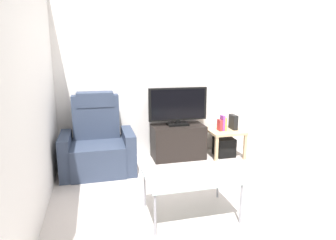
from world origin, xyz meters
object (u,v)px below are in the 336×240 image
object	(u,v)px
television	(178,106)
book_middle	(223,123)
recliner_armchair	(98,145)
subwoofer_box	(224,147)
cell_phone	(193,172)
side_table	(225,134)
book_leftmost	(220,125)
tv_stand	(178,142)
game_console	(233,122)
coffee_table	(191,178)
book_rightmost	(224,124)

from	to	relation	value
television	book_middle	bearing A→B (deg)	-10.85
recliner_armchair	subwoofer_box	distance (m)	1.99
recliner_armchair	television	bearing A→B (deg)	13.82
book_middle	cell_phone	distance (m)	1.77
side_table	book_leftmost	size ratio (longest dim) A/B	3.14
tv_stand	subwoofer_box	world-z (taller)	tv_stand
game_console	coffee_table	bearing A→B (deg)	-128.46
game_console	cell_phone	size ratio (longest dim) A/B	1.54
recliner_armchair	cell_phone	world-z (taller)	recliner_armchair
cell_phone	television	bearing A→B (deg)	56.21
cell_phone	book_leftmost	bearing A→B (deg)	34.00
side_table	book_rightmost	bearing A→B (deg)	-134.50
side_table	cell_phone	size ratio (longest dim) A/B	3.60
book_middle	book_leftmost	bearing A→B (deg)	180.00
coffee_table	cell_phone	xyz separation A→B (m)	(0.05, 0.06, 0.03)
television	recliner_armchair	world-z (taller)	television
side_table	cell_phone	bearing A→B (deg)	-125.11
tv_stand	subwoofer_box	bearing A→B (deg)	-7.16
side_table	book_leftmost	xyz separation A→B (m)	(-0.10, -0.02, 0.15)
book_leftmost	book_middle	world-z (taller)	book_middle
subwoofer_box	book_middle	xyz separation A→B (m)	(-0.05, -0.02, 0.40)
book_rightmost	cell_phone	bearing A→B (deg)	-124.96
television	game_console	size ratio (longest dim) A/B	3.95
coffee_table	recliner_armchair	bearing A→B (deg)	121.55
tv_stand	game_console	bearing A→B (deg)	-5.37
book_leftmost	game_console	size ratio (longest dim) A/B	0.74
television	recliner_armchair	bearing A→B (deg)	-169.47
tv_stand	book_leftmost	world-z (taller)	book_leftmost
television	game_console	xyz separation A→B (m)	(0.89, -0.10, -0.29)
television	cell_phone	distance (m)	1.67
book_rightmost	cell_phone	distance (m)	1.79
recliner_armchair	coffee_table	size ratio (longest dim) A/B	1.20
coffee_table	book_rightmost	bearing A→B (deg)	54.93
tv_stand	book_middle	xyz separation A→B (m)	(0.69, -0.11, 0.29)
tv_stand	game_console	xyz separation A→B (m)	(0.89, -0.08, 0.28)
recliner_armchair	coffee_table	bearing A→B (deg)	-55.16
recliner_armchair	coffee_table	distance (m)	1.68
subwoofer_box	game_console	world-z (taller)	game_console
book_rightmost	game_console	xyz separation A→B (m)	(0.16, 0.03, 0.01)
side_table	cell_phone	xyz separation A→B (m)	(-1.04, -1.48, 0.07)
subwoofer_box	book_leftmost	distance (m)	0.39
subwoofer_box	book_middle	bearing A→B (deg)	-159.53
book_middle	book_rightmost	bearing A→B (deg)	0.00
book_leftmost	book_middle	xyz separation A→B (m)	(0.05, 0.00, 0.03)
book_middle	coffee_table	distance (m)	1.85
book_middle	game_console	size ratio (longest dim) A/B	1.02
book_middle	cell_phone	world-z (taller)	book_middle
side_table	coffee_table	xyz separation A→B (m)	(-1.09, -1.55, 0.04)
book_leftmost	coffee_table	size ratio (longest dim) A/B	0.19
side_table	game_console	bearing A→B (deg)	3.95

